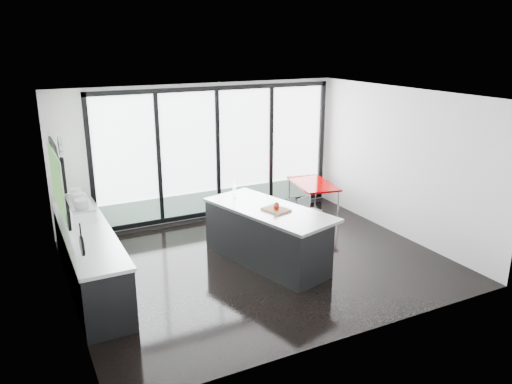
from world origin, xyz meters
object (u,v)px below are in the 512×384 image
red_table (313,198)px  bar_stool_far (290,229)px  bar_stool_near (310,231)px  island (266,236)px

red_table → bar_stool_far: bearing=-135.8°
bar_stool_far → bar_stool_near: bearing=-61.7°
island → bar_stool_near: (0.92, 0.07, -0.11)m
bar_stool_near → bar_stool_far: (-0.18, 0.38, -0.05)m
bar_stool_far → island: bearing=-146.0°
island → bar_stool_far: island is taller
island → bar_stool_near: bearing=4.1°
bar_stool_near → red_table: (1.13, 1.65, -0.03)m
red_table → bar_stool_near: bearing=-124.4°
bar_stool_near → bar_stool_far: size_ratio=1.16×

